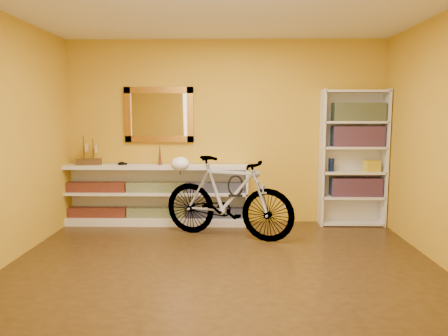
{
  "coord_description": "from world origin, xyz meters",
  "views": [
    {
      "loc": [
        0.1,
        -4.18,
        1.57
      ],
      "look_at": [
        0.0,
        0.7,
        0.95
      ],
      "focal_mm": 34.61,
      "sensor_mm": 36.0,
      "label": 1
    }
  ],
  "objects_px": {
    "bookcase": "(353,158)",
    "helmet": "(180,164)",
    "bicycle": "(228,197)",
    "console_unit": "(156,195)"
  },
  "relations": [
    {
      "from": "bookcase",
      "to": "helmet",
      "type": "distance_m",
      "value": 2.41
    },
    {
      "from": "bicycle",
      "to": "helmet",
      "type": "xyz_separation_m",
      "value": [
        -0.63,
        0.24,
        0.39
      ]
    },
    {
      "from": "console_unit",
      "to": "bicycle",
      "type": "relative_size",
      "value": 1.48
    },
    {
      "from": "bookcase",
      "to": "helmet",
      "type": "height_order",
      "value": "bookcase"
    },
    {
      "from": "bookcase",
      "to": "bicycle",
      "type": "distance_m",
      "value": 1.92
    },
    {
      "from": "console_unit",
      "to": "bookcase",
      "type": "bearing_deg",
      "value": 0.52
    },
    {
      "from": "console_unit",
      "to": "bookcase",
      "type": "height_order",
      "value": "bookcase"
    },
    {
      "from": "bookcase",
      "to": "bicycle",
      "type": "relative_size",
      "value": 1.08
    },
    {
      "from": "console_unit",
      "to": "helmet",
      "type": "bearing_deg",
      "value": -45.78
    },
    {
      "from": "bookcase",
      "to": "console_unit",
      "type": "bearing_deg",
      "value": -179.48
    }
  ]
}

